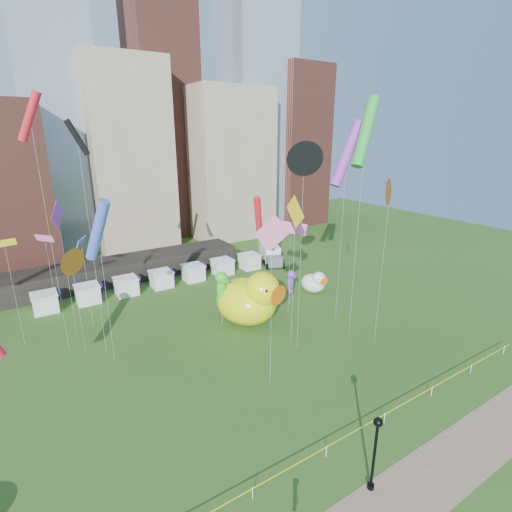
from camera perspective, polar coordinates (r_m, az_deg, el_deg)
ground at (r=30.45m, az=10.31°, el=-27.17°), size 160.00×160.00×0.00m
skyline at (r=78.27m, az=-20.45°, el=16.80°), size 101.00×23.00×68.00m
crane_right at (r=95.23m, az=-2.62°, el=33.34°), size 23.00×1.00×76.00m
pavilion at (r=61.58m, az=-20.12°, el=-2.06°), size 38.00×6.00×3.20m
vendor_tents at (r=57.46m, az=-13.82°, el=-3.40°), size 33.24×2.80×2.40m
caution_tape at (r=29.98m, az=10.39°, el=-26.25°), size 50.00×0.06×0.90m
big_duck at (r=44.68m, az=-0.95°, el=-6.35°), size 8.43×9.62×6.77m
small_duck at (r=54.38m, az=8.61°, el=-3.86°), size 3.18×4.25×3.26m
seahorse_green at (r=43.61m, az=-5.14°, el=-4.43°), size 1.38×1.75×6.65m
seahorse_purple at (r=49.74m, az=5.16°, el=-3.60°), size 1.10×1.42×4.65m
lamppost at (r=26.90m, az=17.27°, el=-25.23°), size 0.57×0.57×5.51m
box_truck at (r=66.17m, az=2.17°, el=0.36°), size 5.02×7.58×3.03m
kite_0 at (r=39.82m, az=-30.52°, el=17.34°), size 2.59×1.70×24.84m
kite_1 at (r=30.21m, az=2.40°, el=3.06°), size 1.81×2.44×15.39m
kite_2 at (r=35.76m, az=7.14°, el=14.12°), size 3.10×0.67×20.72m
kite_3 at (r=38.91m, az=15.92°, el=17.27°), size 4.02×2.38×24.75m
kite_4 at (r=37.10m, az=5.80°, el=6.28°), size 0.36×3.14×15.78m
kite_5 at (r=36.74m, az=-22.39°, el=3.54°), size 2.67×3.39×16.08m
kite_6 at (r=40.24m, az=-25.66°, el=-0.74°), size 1.85×2.00×11.02m
kite_7 at (r=42.73m, az=13.33°, el=14.49°), size 4.07×1.23×22.71m
kite_9 at (r=45.04m, az=5.13°, el=4.17°), size 2.13×4.03×11.47m
kite_10 at (r=37.13m, az=-24.95°, el=15.52°), size 1.80×0.54×22.52m
kite_12 at (r=44.59m, az=-33.26°, el=1.47°), size 2.12×0.87×11.50m
kite_13 at (r=45.32m, az=-24.46°, el=1.89°), size 1.44×2.41×10.64m
kite_14 at (r=38.96m, az=19.23°, el=8.90°), size 1.97×2.06×17.29m
kite_15 at (r=43.38m, az=-27.28°, el=5.23°), size 1.52×2.40×15.02m
kite_16 at (r=45.41m, az=0.33°, el=6.12°), size 2.45×2.60×14.55m
kite_17 at (r=49.44m, az=-28.82°, el=2.25°), size 1.87×2.19×10.44m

